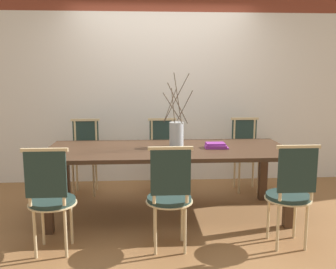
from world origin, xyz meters
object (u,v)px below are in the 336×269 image
(dining_table, at_px, (168,156))
(chair_near_center, at_px, (291,191))
(vase_centerpiece, at_px, (176,134))
(chair_far_center, at_px, (246,151))
(book_stack, at_px, (216,146))

(dining_table, distance_m, chair_near_center, 1.34)
(vase_centerpiece, bearing_deg, chair_near_center, -44.71)
(chair_far_center, relative_size, vase_centerpiece, 1.19)
(chair_far_center, xyz_separation_m, book_stack, (-0.57, -0.86, 0.26))
(dining_table, height_order, vase_centerpiece, vase_centerpiece)
(dining_table, relative_size, chair_near_center, 2.71)
(book_stack, bearing_deg, chair_far_center, 56.36)
(dining_table, relative_size, book_stack, 10.10)
(dining_table, height_order, chair_far_center, chair_far_center)
(chair_far_center, relative_size, book_stack, 3.72)
(chair_far_center, bearing_deg, vase_centerpiece, 37.66)
(chair_near_center, height_order, book_stack, chair_near_center)
(dining_table, bearing_deg, chair_far_center, 37.78)
(vase_centerpiece, xyz_separation_m, book_stack, (0.42, -0.10, -0.12))
(dining_table, bearing_deg, book_stack, -1.89)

